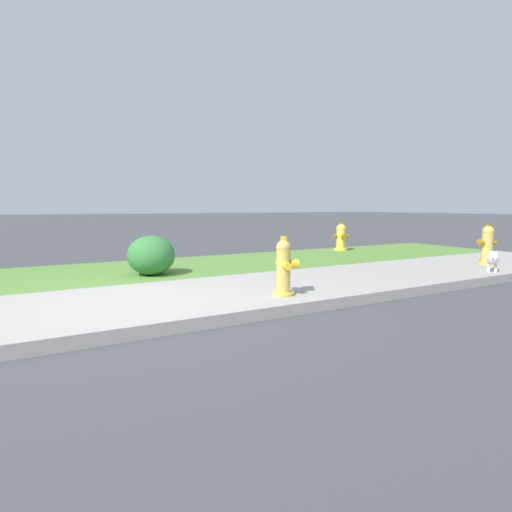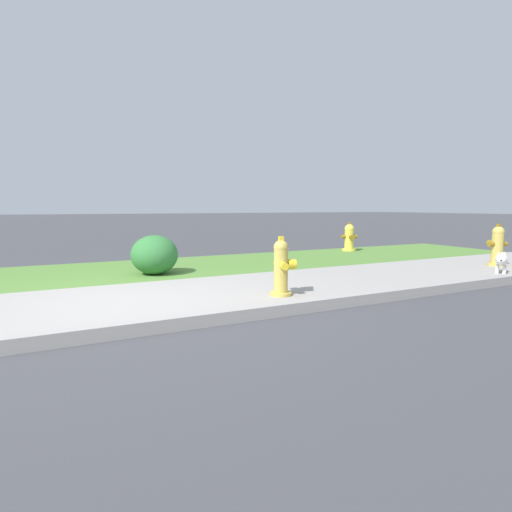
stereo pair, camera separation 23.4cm
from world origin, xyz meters
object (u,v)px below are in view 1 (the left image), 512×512
at_px(fire_hydrant_near_corner, 284,267).
at_px(shrub_bush_far_verge, 151,255).
at_px(small_white_dog, 493,259).
at_px(fire_hydrant_by_grass_verge, 341,237).
at_px(fire_hydrant_across_street, 487,245).

distance_m(fire_hydrant_near_corner, shrub_bush_far_verge, 2.49).
xyz_separation_m(fire_hydrant_near_corner, small_white_dog, (3.99, -0.17, -0.13)).
bearing_deg(fire_hydrant_by_grass_verge, fire_hydrant_near_corner, 56.73).
bearing_deg(shrub_bush_far_verge, fire_hydrant_by_grass_verge, 14.79).
relative_size(fire_hydrant_across_street, fire_hydrant_by_grass_verge, 1.10).
xyz_separation_m(fire_hydrant_across_street, small_white_dog, (-0.75, -0.56, -0.15)).
height_order(fire_hydrant_across_street, fire_hydrant_near_corner, fire_hydrant_across_street).
bearing_deg(fire_hydrant_across_street, fire_hydrant_by_grass_verge, 116.54).
bearing_deg(fire_hydrant_near_corner, small_white_dog, 100.99).
height_order(fire_hydrant_by_grass_verge, small_white_dog, fire_hydrant_by_grass_verge).
relative_size(fire_hydrant_across_street, fire_hydrant_near_corner, 1.06).
bearing_deg(fire_hydrant_by_grass_verge, fire_hydrant_across_street, 117.98).
bearing_deg(small_white_dog, fire_hydrant_by_grass_verge, -120.57).
bearing_deg(fire_hydrant_near_corner, fire_hydrant_across_street, 108.18).
bearing_deg(fire_hydrant_across_street, fire_hydrant_near_corner, -162.02).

